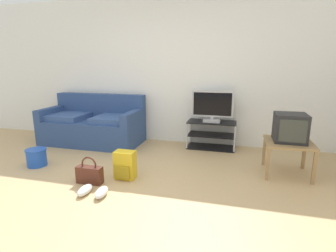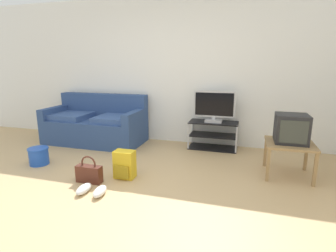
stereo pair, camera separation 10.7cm
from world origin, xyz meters
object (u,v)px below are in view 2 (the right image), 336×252
at_px(backpack, 125,165).
at_px(tv_stand, 213,135).
at_px(crt_tv, 291,129).
at_px(side_table, 289,147).
at_px(couch, 96,125).
at_px(cleaning_bucket, 39,156).
at_px(sneakers_pair, 92,190).
at_px(flat_tv, 214,107).
at_px(handbag, 89,173).

bearing_deg(backpack, tv_stand, 84.74).
distance_m(crt_tv, backpack, 2.24).
bearing_deg(side_table, couch, 168.35).
bearing_deg(couch, cleaning_bucket, -98.08).
distance_m(cleaning_bucket, sneakers_pair, 1.41).
bearing_deg(backpack, crt_tv, 44.60).
distance_m(flat_tv, backpack, 1.94).
relative_size(crt_tv, sneakers_pair, 1.11).
relative_size(couch, cleaning_bucket, 6.25).
height_order(couch, sneakers_pair, couch).
height_order(cleaning_bucket, sneakers_pair, cleaning_bucket).
distance_m(couch, sneakers_pair, 2.22).
height_order(side_table, backpack, side_table).
bearing_deg(tv_stand, flat_tv, -90.00).
bearing_deg(crt_tv, sneakers_pair, -151.15).
bearing_deg(flat_tv, sneakers_pair, -118.24).
bearing_deg(crt_tv, handbag, -158.31).
height_order(tv_stand, sneakers_pair, tv_stand).
xyz_separation_m(side_table, sneakers_pair, (-2.25, -1.22, -0.35)).
bearing_deg(couch, handbag, -61.58).
distance_m(flat_tv, sneakers_pair, 2.49).
height_order(tv_stand, flat_tv, flat_tv).
relative_size(side_table, crt_tv, 1.51).
relative_size(tv_stand, sneakers_pair, 2.37).
bearing_deg(crt_tv, backpack, -161.01).
height_order(flat_tv, crt_tv, flat_tv).
bearing_deg(sneakers_pair, cleaning_bucket, 155.17).
xyz_separation_m(crt_tv, handbag, (-2.45, -0.97, -0.53)).
xyz_separation_m(side_table, handbag, (-2.45, -0.96, -0.28)).
bearing_deg(cleaning_bucket, tv_stand, 32.56).
distance_m(tv_stand, side_table, 1.45).
relative_size(backpack, sneakers_pair, 1.03).
distance_m(side_table, cleaning_bucket, 3.59).
height_order(couch, cleaning_bucket, couch).
bearing_deg(cleaning_bucket, handbag, -16.86).
distance_m(side_table, sneakers_pair, 2.58).
distance_m(side_table, crt_tv, 0.25).
distance_m(handbag, cleaning_bucket, 1.13).
xyz_separation_m(tv_stand, handbag, (-1.33, -1.86, -0.12)).
xyz_separation_m(crt_tv, backpack, (-2.07, -0.71, -0.47)).
relative_size(side_table, cleaning_bucket, 2.04).
relative_size(couch, crt_tv, 4.61).
xyz_separation_m(side_table, crt_tv, (0.00, 0.02, 0.25)).
xyz_separation_m(flat_tv, backpack, (-0.96, -1.58, -0.57)).
xyz_separation_m(side_table, cleaning_bucket, (-3.52, -0.63, -0.26)).
distance_m(backpack, handbag, 0.46).
height_order(backpack, cleaning_bucket, backpack).
relative_size(tv_stand, handbag, 2.41).
distance_m(couch, crt_tv, 3.42).
bearing_deg(tv_stand, handbag, -125.54).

